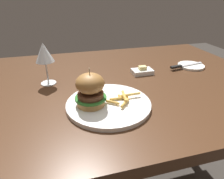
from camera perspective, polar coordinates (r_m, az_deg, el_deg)
name	(u,v)px	position (r m, az deg, el deg)	size (l,w,h in m)	color
dining_table	(112,97)	(0.89, -0.03, -2.21)	(1.37, 0.93, 0.74)	#472B19
main_plate	(109,104)	(0.67, -0.98, -4.17)	(0.28, 0.28, 0.01)	white
burger_sandwich	(90,90)	(0.63, -6.21, -0.05)	(0.10, 0.10, 0.13)	#B78447
fries_pile	(123,98)	(0.67, 3.19, -2.47)	(0.13, 0.09, 0.02)	#EABC5B
wine_glass	(44,54)	(0.82, -18.83, 9.62)	(0.07, 0.07, 0.17)	silver
bread_plate	(191,66)	(1.08, 21.63, 6.33)	(0.13, 0.13, 0.01)	white
table_knife	(184,66)	(1.04, 19.81, 6.47)	(0.19, 0.05, 0.01)	silver
butter_dish	(142,71)	(0.93, 8.63, 5.21)	(0.09, 0.06, 0.04)	white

